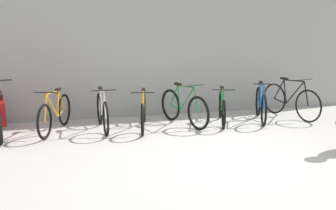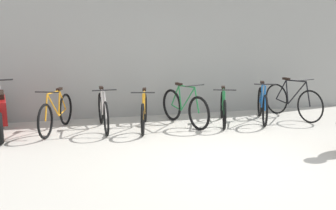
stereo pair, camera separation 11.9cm
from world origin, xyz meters
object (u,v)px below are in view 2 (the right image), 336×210
Objects in this scene: bicycle_1 at (103,112)px; bicycle_4 at (223,108)px; bicycle_3 at (185,108)px; bicycle_6 at (292,101)px; bicycle_0 at (56,114)px; bicycle_5 at (262,105)px; bicycle_2 at (144,112)px.

bicycle_4 is (2.51, -0.07, -0.03)m from bicycle_1.
bicycle_3 is 0.96× the size of bicycle_6.
bicycle_4 is (0.84, -0.05, -0.04)m from bicycle_3.
bicycle_0 is 3.42m from bicycle_4.
bicycle_5 is (0.90, -0.01, 0.03)m from bicycle_4.
bicycle_3 is at bearing -72.00° from bicycle_5.
bicycle_5 is (4.32, -0.16, 0.01)m from bicycle_0.
bicycle_3 is at bearing 106.69° from bicycle_0.
bicycle_0 is at bearing -106.34° from bicycle_6.
bicycle_3 reaches higher than bicycle_0.
bicycle_3 is at bearing 86.52° from bicycle_1.
bicycle_6 is (1.68, 0.10, 0.06)m from bicycle_4.
bicycle_4 is (3.42, -0.15, -0.03)m from bicycle_0.
bicycle_1 is 1.68m from bicycle_3.
bicycle_5 is 0.79m from bicycle_6.
bicycle_3 is 2.51m from bicycle_6.
bicycle_6 is at bearing 71.47° from bicycle_3.
bicycle_0 is 0.98× the size of bicycle_6.
bicycle_5 is at bearing 68.35° from bicycle_3.
bicycle_3 is at bearing -104.56° from bicycle_6.
bicycle_2 is 1.08× the size of bicycle_4.
bicycle_4 is at bearing 85.72° from bicycle_1.
bicycle_4 is 1.68m from bicycle_6.
bicycle_5 is 0.94× the size of bicycle_6.
bicycle_1 is 0.98× the size of bicycle_2.
bicycle_2 is 1.08× the size of bicycle_5.
bicycle_2 is 1.05× the size of bicycle_3.
bicycle_4 is at bearing -102.34° from bicycle_6.
bicycle_3 reaches higher than bicycle_5.
bicycle_5 reaches higher than bicycle_0.
bicycle_5 is at bearing 85.97° from bicycle_1.
bicycle_0 is 1.05× the size of bicycle_5.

